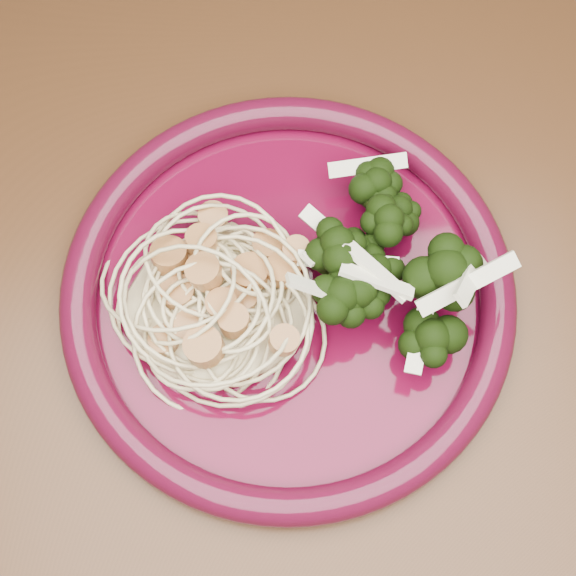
# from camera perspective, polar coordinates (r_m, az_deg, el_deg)

# --- Properties ---
(dining_table) EXTENTS (1.20, 0.80, 0.75)m
(dining_table) POSITION_cam_1_polar(r_m,az_deg,el_deg) (0.64, -7.23, -7.70)
(dining_table) COLOR #472814
(dining_table) RESTS_ON ground
(dinner_plate) EXTENTS (0.31, 0.31, 0.03)m
(dinner_plate) POSITION_cam_1_polar(r_m,az_deg,el_deg) (0.54, 0.00, -0.33)
(dinner_plate) COLOR #4A051D
(dinner_plate) RESTS_ON dining_table
(spaghetti_pile) EXTENTS (0.13, 0.11, 0.03)m
(spaghetti_pile) POSITION_cam_1_polar(r_m,az_deg,el_deg) (0.53, -5.00, -0.88)
(spaghetti_pile) COLOR beige
(spaghetti_pile) RESTS_ON dinner_plate
(scallop_cluster) EXTENTS (0.13, 0.13, 0.04)m
(scallop_cluster) POSITION_cam_1_polar(r_m,az_deg,el_deg) (0.50, -5.33, 0.54)
(scallop_cluster) COLOR #B57B43
(scallop_cluster) RESTS_ON spaghetti_pile
(broccoli_pile) EXTENTS (0.09, 0.15, 0.05)m
(broccoli_pile) POSITION_cam_1_polar(r_m,az_deg,el_deg) (0.53, 6.13, 1.62)
(broccoli_pile) COLOR black
(broccoli_pile) RESTS_ON dinner_plate
(onion_garnish) EXTENTS (0.06, 0.09, 0.06)m
(onion_garnish) POSITION_cam_1_polar(r_m,az_deg,el_deg) (0.50, 6.49, 3.03)
(onion_garnish) COLOR beige
(onion_garnish) RESTS_ON broccoli_pile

